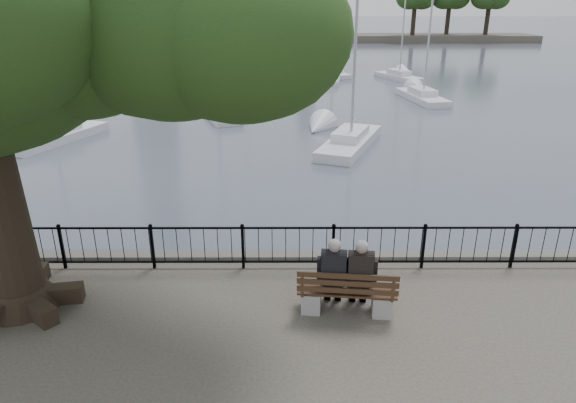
{
  "coord_description": "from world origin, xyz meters",
  "views": [
    {
      "loc": [
        -0.02,
        -7.67,
        5.65
      ],
      "look_at": [
        0.0,
        2.5,
        1.6
      ],
      "focal_mm": 32.0,
      "sensor_mm": 36.0,
      "label": 1
    }
  ],
  "objects_px": {
    "person_right": "(360,277)",
    "lion_monument": "(305,43)",
    "tree": "(11,8)",
    "bench": "(347,297)",
    "person_left": "(333,276)"
  },
  "relations": [
    {
      "from": "person_right",
      "to": "lion_monument",
      "type": "relative_size",
      "value": 0.19
    },
    {
      "from": "lion_monument",
      "to": "tree",
      "type": "bearing_deg",
      "value": -97.52
    },
    {
      "from": "bench",
      "to": "tree",
      "type": "height_order",
      "value": "tree"
    },
    {
      "from": "person_right",
      "to": "bench",
      "type": "bearing_deg",
      "value": -161.09
    },
    {
      "from": "tree",
      "to": "lion_monument",
      "type": "distance_m",
      "value": 49.45
    },
    {
      "from": "bench",
      "to": "person_left",
      "type": "xyz_separation_m",
      "value": [
        -0.25,
        0.13,
        0.38
      ]
    },
    {
      "from": "lion_monument",
      "to": "person_right",
      "type": "bearing_deg",
      "value": -90.75
    },
    {
      "from": "person_left",
      "to": "person_right",
      "type": "xyz_separation_m",
      "value": [
        0.49,
        -0.05,
        0.0
      ]
    },
    {
      "from": "person_right",
      "to": "person_left",
      "type": "bearing_deg",
      "value": 174.01
    },
    {
      "from": "bench",
      "to": "tree",
      "type": "relative_size",
      "value": 0.19
    },
    {
      "from": "tree",
      "to": "lion_monument",
      "type": "xyz_separation_m",
      "value": [
        6.44,
        48.83,
        -4.4
      ]
    },
    {
      "from": "bench",
      "to": "person_right",
      "type": "relative_size",
      "value": 1.23
    },
    {
      "from": "bench",
      "to": "lion_monument",
      "type": "xyz_separation_m",
      "value": [
        0.89,
        49.2,
        0.75
      ]
    },
    {
      "from": "person_left",
      "to": "lion_monument",
      "type": "bearing_deg",
      "value": 88.67
    },
    {
      "from": "bench",
      "to": "person_right",
      "type": "height_order",
      "value": "person_right"
    }
  ]
}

